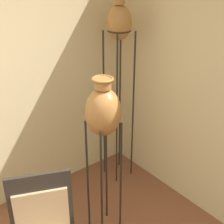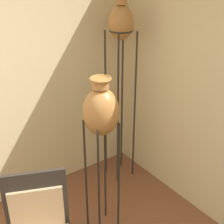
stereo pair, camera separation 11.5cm
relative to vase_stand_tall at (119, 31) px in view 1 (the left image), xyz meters
name	(u,v)px [view 1 (the left image)]	position (x,y,z in m)	size (l,w,h in m)	color
vase_stand_tall	(119,31)	(0.00, 0.00, 0.00)	(0.26, 0.26, 2.17)	#28231E
vase_stand_medium	(103,114)	(-0.68, -0.63, -0.51)	(0.31, 0.31, 1.62)	#28231E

